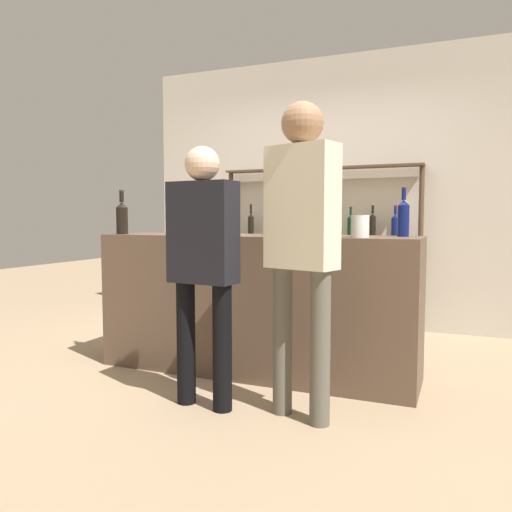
# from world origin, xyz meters

# --- Properties ---
(ground_plane) EXTENTS (16.00, 16.00, 0.00)m
(ground_plane) POSITION_xyz_m (0.00, 0.00, 0.00)
(ground_plane) COLOR #9E8466
(bar_counter) EXTENTS (2.31, 0.58, 1.01)m
(bar_counter) POSITION_xyz_m (0.00, 0.00, 0.50)
(bar_counter) COLOR brown
(bar_counter) RESTS_ON ground_plane
(back_wall) EXTENTS (3.91, 0.12, 2.80)m
(back_wall) POSITION_xyz_m (0.00, 1.89, 1.40)
(back_wall) COLOR beige
(back_wall) RESTS_ON ground_plane
(back_shelf) EXTENTS (2.07, 0.18, 1.65)m
(back_shelf) POSITION_xyz_m (0.00, 1.71, 1.09)
(back_shelf) COLOR #4C3828
(back_shelf) RESTS_ON ground_plane
(counter_bottle_0) EXTENTS (0.09, 0.09, 0.34)m
(counter_bottle_0) POSITION_xyz_m (-1.05, -0.17, 1.14)
(counter_bottle_0) COLOR black
(counter_bottle_0) RESTS_ON bar_counter
(counter_bottle_1) EXTENTS (0.07, 0.07, 0.34)m
(counter_bottle_1) POSITION_xyz_m (0.13, -0.05, 1.14)
(counter_bottle_1) COLOR black
(counter_bottle_1) RESTS_ON bar_counter
(counter_bottle_2) EXTENTS (0.08, 0.08, 0.33)m
(counter_bottle_2) POSITION_xyz_m (1.01, 0.13, 1.14)
(counter_bottle_2) COLOR #0F1956
(counter_bottle_2) RESTS_ON bar_counter
(ice_bucket) EXTENTS (0.21, 0.21, 0.22)m
(ice_bucket) POSITION_xyz_m (0.54, -0.07, 1.12)
(ice_bucket) COLOR black
(ice_bucket) RESTS_ON bar_counter
(cork_jar) EXTENTS (0.12, 0.12, 0.14)m
(cork_jar) POSITION_xyz_m (0.78, -0.13, 1.08)
(cork_jar) COLOR silver
(cork_jar) RESTS_ON bar_counter
(customer_center) EXTENTS (0.42, 0.22, 1.55)m
(customer_center) POSITION_xyz_m (-0.03, -0.75, 0.91)
(customer_center) COLOR black
(customer_center) RESTS_ON ground_plane
(customer_right) EXTENTS (0.43, 0.29, 1.76)m
(customer_right) POSITION_xyz_m (0.56, -0.70, 1.06)
(customer_right) COLOR #575347
(customer_right) RESTS_ON ground_plane
(server_behind_counter) EXTENTS (0.42, 0.28, 1.78)m
(server_behind_counter) POSITION_xyz_m (0.07, 0.85, 1.08)
(server_behind_counter) COLOR brown
(server_behind_counter) RESTS_ON ground_plane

